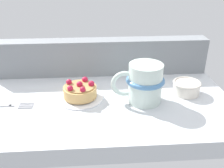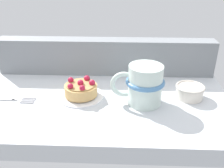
% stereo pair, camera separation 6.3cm
% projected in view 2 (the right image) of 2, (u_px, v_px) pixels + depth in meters
% --- Properties ---
extents(ground_plane, '(0.66, 0.38, 0.04)m').
position_uv_depth(ground_plane, '(102.00, 105.00, 0.67)').
color(ground_plane, silver).
extents(window_rail_back, '(0.65, 0.05, 0.11)m').
position_uv_depth(window_rail_back, '(106.00, 56.00, 0.78)').
color(window_rail_back, gray).
rests_on(window_rail_back, ground_plane).
extents(dessert_plate, '(0.12, 0.12, 0.01)m').
position_uv_depth(dessert_plate, '(81.00, 96.00, 0.66)').
color(dessert_plate, white).
rests_on(dessert_plate, ground_plane).
extents(raspberry_tart, '(0.08, 0.08, 0.04)m').
position_uv_depth(raspberry_tart, '(81.00, 89.00, 0.65)').
color(raspberry_tart, tan).
rests_on(raspberry_tart, dessert_plate).
extents(coffee_mug, '(0.13, 0.09, 0.10)m').
position_uv_depth(coffee_mug, '(144.00, 84.00, 0.62)').
color(coffee_mug, silver).
rests_on(coffee_mug, ground_plane).
extents(dessert_fork, '(0.18, 0.03, 0.01)m').
position_uv_depth(dessert_fork, '(2.00, 99.00, 0.65)').
color(dessert_fork, '#B7B7BC').
rests_on(dessert_fork, ground_plane).
extents(sugar_bowl, '(0.07, 0.07, 0.03)m').
position_uv_depth(sugar_bowl, '(190.00, 91.00, 0.65)').
color(sugar_bowl, silver).
rests_on(sugar_bowl, ground_plane).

